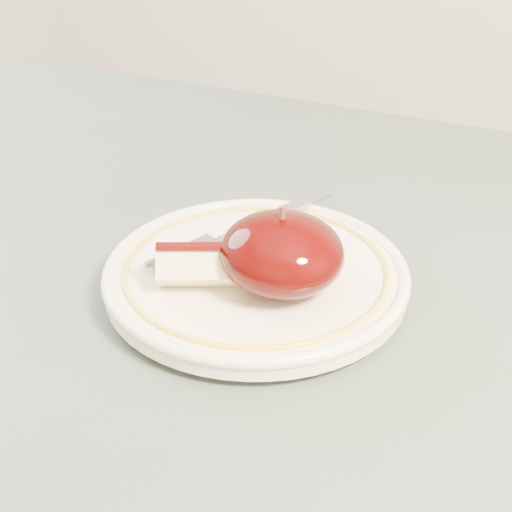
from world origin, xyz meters
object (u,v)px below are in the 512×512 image
at_px(apple_half, 282,253).
at_px(fork, 244,231).
at_px(table, 116,395).
at_px(plate, 256,274).

bearing_deg(apple_half, fork, 136.50).
relative_size(table, fork, 5.26).
distance_m(apple_half, fork, 0.07).
bearing_deg(table, apple_half, 19.99).
distance_m(table, plate, 0.15).
distance_m(plate, apple_half, 0.04).
bearing_deg(plate, apple_half, -27.87).
height_order(plate, apple_half, apple_half).
bearing_deg(table, fork, 55.58).
height_order(table, apple_half, apple_half).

